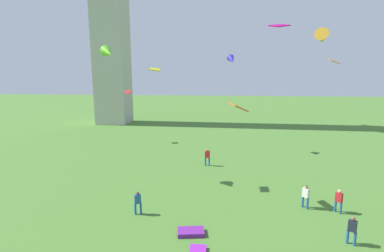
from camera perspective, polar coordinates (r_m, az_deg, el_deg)
person_0 at (r=21.27m, az=22.27°, el=-12.99°), size 0.47×0.49×1.66m
person_1 at (r=21.54m, az=27.87°, el=-13.21°), size 0.46×0.48×1.63m
person_2 at (r=18.21m, az=29.99°, el=-17.79°), size 0.49×0.43×1.62m
person_3 at (r=28.40m, az=3.17°, el=-6.19°), size 0.54×0.35×1.77m
person_4 at (r=19.32m, az=-11.05°, el=-14.92°), size 0.48×0.36×1.60m
kite_flying_0 at (r=19.58m, az=9.34°, el=3.90°), size 1.44×1.80×0.59m
kite_flying_1 at (r=32.52m, az=27.06°, el=11.73°), size 1.08×0.93×0.54m
kite_flying_2 at (r=38.66m, az=-13.00°, el=6.85°), size 1.27×1.20×0.58m
kite_flying_3 at (r=27.36m, az=17.46°, el=19.06°), size 1.97×1.83×0.59m
kite_flying_4 at (r=33.27m, az=8.17°, el=13.27°), size 1.25×1.64×1.32m
kite_flying_5 at (r=24.55m, az=-16.83°, el=14.17°), size 1.70×1.74×1.28m
kite_flying_6 at (r=22.55m, az=-7.59°, el=11.43°), size 0.89×1.23×0.35m
kite_flying_7 at (r=29.55m, az=25.11°, el=16.03°), size 1.94×2.35×1.71m
kite_bundle_1 at (r=17.28m, az=-0.23°, el=-20.90°), size 1.65×1.11×0.26m
kite_bundle_2 at (r=15.75m, az=1.17°, el=-24.48°), size 0.86×1.15×0.19m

